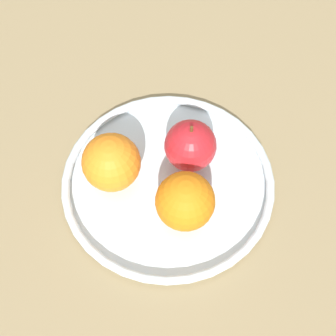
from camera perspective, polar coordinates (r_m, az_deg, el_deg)
name	(u,v)px	position (r cm, az deg, el deg)	size (l,w,h in cm)	color
ground_plane	(168,191)	(73.33, 0.00, -2.68)	(148.51, 148.51, 4.00)	#927E58
fruit_bowl	(168,182)	(70.76, 0.00, -1.59)	(29.99, 29.99, 1.80)	silver
apple	(190,146)	(68.59, 2.56, 2.56)	(7.22, 7.22, 8.02)	red
orange_front_left	(182,202)	(63.98, 1.65, -3.91)	(7.77, 7.77, 7.77)	orange
orange_front_right	(111,162)	(67.12, -6.46, 0.64)	(7.96, 7.96, 7.96)	orange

